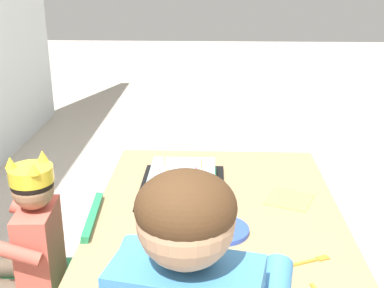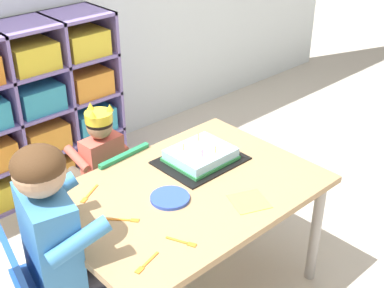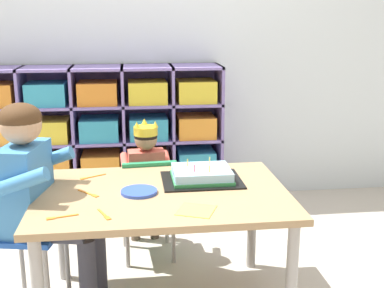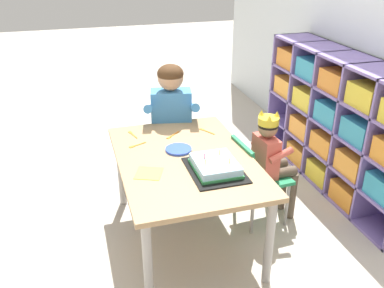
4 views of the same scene
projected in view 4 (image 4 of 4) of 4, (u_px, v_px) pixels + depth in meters
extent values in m
plane|color=#BCB2A3|center=(185.00, 237.00, 2.88)|extent=(16.00, 16.00, 0.00)
cube|color=#7F6BB2|center=(357.00, 121.00, 3.35)|extent=(1.78, 0.01, 1.07)
cube|color=#7F6BB2|center=(286.00, 89.00, 4.07)|extent=(0.02, 0.35, 1.07)
cube|color=#7F6BB2|center=(305.00, 101.00, 3.77)|extent=(0.02, 0.35, 1.07)
cube|color=#7F6BB2|center=(326.00, 115.00, 3.46)|extent=(0.02, 0.35, 1.07)
cube|color=#7F6BB2|center=(352.00, 132.00, 3.16)|extent=(0.02, 0.35, 1.07)
cube|color=#7F6BB2|center=(384.00, 153.00, 2.86)|extent=(0.02, 0.35, 1.07)
cube|color=#7F6BB2|center=(329.00, 180.00, 3.54)|extent=(1.78, 0.35, 0.02)
cube|color=#7F6BB2|center=(334.00, 153.00, 3.43)|extent=(1.78, 0.35, 0.02)
cube|color=#7F6BB2|center=(339.00, 123.00, 3.31)|extent=(1.78, 0.35, 0.02)
cube|color=#7F6BB2|center=(344.00, 92.00, 3.20)|extent=(1.78, 0.35, 0.02)
cube|color=#7F6BB2|center=(350.00, 58.00, 3.08)|extent=(1.78, 0.35, 0.02)
cube|color=orange|center=(307.00, 153.00, 3.80)|extent=(0.27, 0.28, 0.16)
cube|color=yellow|center=(329.00, 171.00, 3.50)|extent=(0.27, 0.28, 0.16)
cube|color=orange|center=(355.00, 193.00, 3.20)|extent=(0.27, 0.28, 0.16)
cube|color=orange|center=(311.00, 127.00, 3.69)|extent=(0.27, 0.28, 0.16)
cube|color=orange|center=(334.00, 143.00, 3.38)|extent=(0.27, 0.28, 0.16)
cube|color=orange|center=(361.00, 163.00, 3.08)|extent=(0.27, 0.28, 0.16)
cube|color=orange|center=(294.00, 86.00, 3.88)|extent=(0.27, 0.28, 0.16)
cube|color=yellow|center=(315.00, 98.00, 3.57)|extent=(0.27, 0.28, 0.16)
cube|color=teal|center=(339.00, 113.00, 3.27)|extent=(0.27, 0.28, 0.16)
cube|color=teal|center=(368.00, 131.00, 2.96)|extent=(0.27, 0.28, 0.16)
cube|color=orange|center=(297.00, 58.00, 3.76)|extent=(0.27, 0.28, 0.16)
cube|color=teal|center=(319.00, 68.00, 3.46)|extent=(0.27, 0.28, 0.16)
cube|color=orange|center=(344.00, 81.00, 3.15)|extent=(0.27, 0.28, 0.16)
cube|color=yellow|center=(375.00, 96.00, 2.85)|extent=(0.27, 0.28, 0.16)
cube|color=#A37F56|center=(185.00, 160.00, 2.62)|extent=(1.19, 0.82, 0.03)
cylinder|color=#9E9993|center=(121.00, 170.00, 3.13)|extent=(0.05, 0.05, 0.59)
cylinder|color=#9E9993|center=(148.00, 266.00, 2.21)|extent=(0.05, 0.05, 0.59)
cylinder|color=#9E9993|center=(210.00, 158.00, 3.30)|extent=(0.05, 0.05, 0.59)
cylinder|color=#9E9993|center=(269.00, 242.00, 2.39)|extent=(0.05, 0.05, 0.59)
cube|color=#238451|center=(262.00, 176.00, 2.92)|extent=(0.35, 0.35, 0.03)
cube|color=#238451|center=(244.00, 161.00, 2.81)|extent=(0.31, 0.08, 0.27)
cylinder|color=gray|center=(287.00, 205.00, 2.93)|extent=(0.02, 0.02, 0.34)
cylinder|color=gray|center=(268.00, 186.00, 3.16)|extent=(0.02, 0.02, 0.34)
cylinder|color=gray|center=(252.00, 212.00, 2.85)|extent=(0.02, 0.02, 0.34)
cylinder|color=gray|center=(235.00, 192.00, 3.07)|extent=(0.02, 0.02, 0.34)
cube|color=#D15647|center=(265.00, 157.00, 2.86)|extent=(0.22, 0.13, 0.29)
sphere|color=#997051|center=(268.00, 128.00, 2.76)|extent=(0.13, 0.13, 0.13)
ellipsoid|color=black|center=(268.00, 125.00, 2.75)|extent=(0.14, 0.14, 0.10)
cylinder|color=yellow|center=(269.00, 121.00, 2.74)|extent=(0.14, 0.14, 0.05)
cone|color=yellow|center=(277.00, 113.00, 2.74)|extent=(0.04, 0.04, 0.04)
cone|color=yellow|center=(270.00, 118.00, 2.67)|extent=(0.04, 0.04, 0.04)
cone|color=yellow|center=(261.00, 112.00, 2.76)|extent=(0.04, 0.04, 0.04)
cylinder|color=brown|center=(282.00, 173.00, 2.89)|extent=(0.08, 0.21, 0.07)
cylinder|color=brown|center=(273.00, 165.00, 2.99)|extent=(0.08, 0.21, 0.07)
cylinder|color=brown|center=(292.00, 196.00, 3.01)|extent=(0.06, 0.06, 0.36)
cylinder|color=brown|center=(283.00, 187.00, 3.12)|extent=(0.06, 0.06, 0.36)
cylinder|color=#D15647|center=(281.00, 155.00, 2.74)|extent=(0.06, 0.18, 0.10)
cylinder|color=#D15647|center=(263.00, 140.00, 2.95)|extent=(0.06, 0.18, 0.10)
cube|color=#1E4CA8|center=(172.00, 142.00, 3.27)|extent=(0.37, 0.39, 0.03)
cube|color=#1E4CA8|center=(171.00, 118.00, 3.33)|extent=(0.12, 0.32, 0.28)
cylinder|color=gray|center=(155.00, 175.00, 3.24)|extent=(0.02, 0.02, 0.41)
cylinder|color=gray|center=(191.00, 173.00, 3.26)|extent=(0.02, 0.02, 0.41)
cylinder|color=gray|center=(155.00, 160.00, 3.46)|extent=(0.02, 0.02, 0.41)
cylinder|color=gray|center=(189.00, 159.00, 3.48)|extent=(0.02, 0.02, 0.41)
cube|color=#3D7FBC|center=(171.00, 117.00, 3.17)|extent=(0.22, 0.33, 0.42)
sphere|color=tan|center=(170.00, 77.00, 3.03)|extent=(0.19, 0.19, 0.19)
ellipsoid|color=#472D19|center=(170.00, 74.00, 3.02)|extent=(0.19, 0.19, 0.14)
cylinder|color=#33333D|center=(161.00, 147.00, 3.11)|extent=(0.31, 0.16, 0.10)
cylinder|color=#33333D|center=(185.00, 146.00, 3.12)|extent=(0.31, 0.16, 0.10)
cylinder|color=#33333D|center=(162.00, 186.00, 3.08)|extent=(0.08, 0.08, 0.43)
cylinder|color=#33333D|center=(186.00, 185.00, 3.09)|extent=(0.08, 0.08, 0.43)
cylinder|color=#3D7FBC|center=(148.00, 109.00, 3.06)|extent=(0.26, 0.11, 0.14)
cylinder|color=#3D7FBC|center=(194.00, 108.00, 3.09)|extent=(0.26, 0.11, 0.14)
cube|color=black|center=(215.00, 170.00, 2.47)|extent=(0.40, 0.31, 0.01)
cube|color=#9ED1EF|center=(215.00, 165.00, 2.45)|extent=(0.29, 0.24, 0.06)
cube|color=#338E4C|center=(215.00, 168.00, 2.46)|extent=(0.30, 0.25, 0.02)
cylinder|color=#EFCC4C|center=(220.00, 152.00, 2.50)|extent=(0.01, 0.01, 0.04)
cylinder|color=#EFCC4C|center=(206.00, 162.00, 2.39)|extent=(0.01, 0.01, 0.04)
cylinder|color=#E54C66|center=(205.00, 156.00, 2.45)|extent=(0.01, 0.01, 0.04)
cylinder|color=#EFCC4C|center=(230.00, 161.00, 2.40)|extent=(0.01, 0.01, 0.04)
cylinder|color=blue|center=(179.00, 149.00, 2.70)|extent=(0.17, 0.17, 0.01)
cube|color=#F4DB4C|center=(149.00, 173.00, 2.44)|extent=(0.20, 0.20, 0.00)
cube|color=orange|center=(140.00, 144.00, 2.79)|extent=(0.04, 0.09, 0.00)
cube|color=orange|center=(132.00, 147.00, 2.75)|extent=(0.03, 0.04, 0.00)
cube|color=orange|center=(175.00, 134.00, 2.93)|extent=(0.08, 0.08, 0.00)
cube|color=orange|center=(169.00, 138.00, 2.87)|extent=(0.04, 0.04, 0.00)
cube|color=orange|center=(134.00, 136.00, 2.90)|extent=(0.09, 0.03, 0.00)
cube|color=orange|center=(130.00, 132.00, 2.95)|extent=(0.04, 0.03, 0.00)
cube|color=orange|center=(209.00, 132.00, 2.96)|extent=(0.10, 0.06, 0.00)
cube|color=orange|center=(202.00, 129.00, 3.00)|extent=(0.04, 0.03, 0.00)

